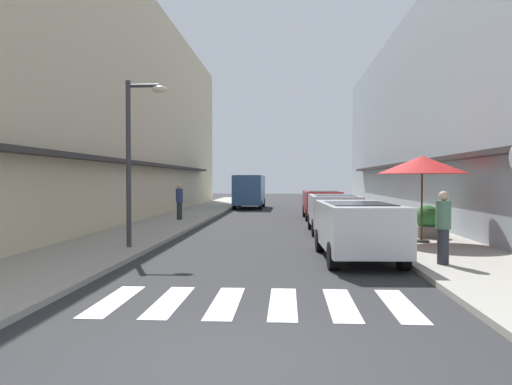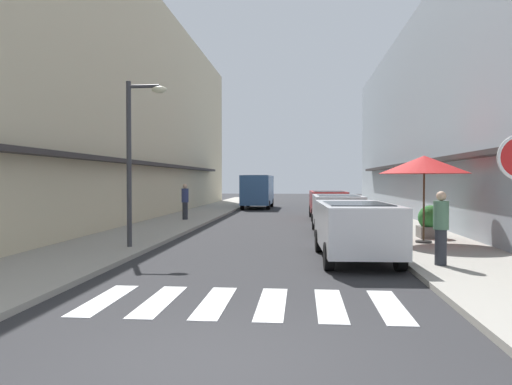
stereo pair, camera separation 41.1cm
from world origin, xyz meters
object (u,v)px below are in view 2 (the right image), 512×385
Objects in this scene: delivery_van at (258,189)px; street_lamp at (136,144)px; parked_car_mid at (337,209)px; planter_midblock at (431,222)px; parked_car_near at (355,224)px; parked_car_far at (328,201)px; cafe_umbrella at (424,165)px; pedestrian_walking_near at (441,226)px; pedestrian_walking_far at (185,201)px.

street_lamp is at bearing -94.30° from delivery_van.
parked_car_mid is 0.73× the size of delivery_van.
delivery_van reaches higher than planter_midblock.
parked_car_far is at bearing 90.00° from parked_car_near.
parked_car_near is 1.01× the size of parked_car_far.
parked_car_far reaches higher than planter_midblock.
cafe_umbrella is 2.35m from planter_midblock.
parked_car_mid reaches higher than planter_midblock.
parked_car_mid is at bearing -74.50° from delivery_van.
delivery_van reaches higher than parked_car_near.
street_lamp is 8.48m from pedestrian_walking_near.
cafe_umbrella is (6.86, -19.76, 1.10)m from delivery_van.
delivery_van reaches higher than pedestrian_walking_near.
planter_midblock is 0.63× the size of pedestrian_walking_far.
street_lamp reaches higher than cafe_umbrella.
parked_car_near is 6.48m from parked_car_mid.
delivery_van is at bearing -42.63° from pedestrian_walking_near.
cafe_umbrella is 1.57× the size of pedestrian_walking_far.
parked_car_near is at bearing -124.77° from planter_midblock.
parked_car_mid and parked_car_far have the same top height.
planter_midblock is (2.93, 4.21, -0.28)m from parked_car_near.
pedestrian_walking_far is at bearing -161.55° from parked_car_far.
pedestrian_walking_near is (1.78, -14.39, 0.08)m from parked_car_far.
street_lamp is 1.75× the size of cafe_umbrella.
pedestrian_walking_near reaches higher than parked_car_mid.
planter_midblock is (2.93, -2.27, -0.27)m from parked_car_mid.
parked_car_near is at bearing -101.28° from pedestrian_walking_far.
delivery_van is 1.14× the size of street_lamp.
cafe_umbrella is at bearing -112.36° from planter_midblock.
parked_car_near is 0.81× the size of delivery_van.
delivery_van is 3.24× the size of pedestrian_walking_near.
street_lamp is 8.66m from cafe_umbrella.
parked_car_near is 23.08m from delivery_van.
pedestrian_walking_far is (-8.76, 12.06, 0.03)m from pedestrian_walking_near.
planter_midblock is at bearing -77.90° from pedestrian_walking_far.
parked_car_near is at bearing -129.52° from cafe_umbrella.
pedestrian_walking_far is at bearing 122.69° from parked_car_near.
pedestrian_walking_near is 14.91m from pedestrian_walking_far.
street_lamp is 9.82m from planter_midblock.
cafe_umbrella reaches higher than delivery_van.
parked_car_near is 1.62× the size of cafe_umbrella.
cafe_umbrella reaches higher than parked_car_near.
planter_midblock is 5.53m from pedestrian_walking_near.
pedestrian_walking_far is at bearing 146.08° from planter_midblock.
pedestrian_walking_near is 0.97× the size of pedestrian_walking_far.
parked_car_far is at bearing -50.31° from pedestrian_walking_near.
parked_car_far is 10.71m from cafe_umbrella.
street_lamp reaches higher than delivery_van.
cafe_umbrella reaches higher than planter_midblock.
planter_midblock is at bearing 55.23° from parked_car_near.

